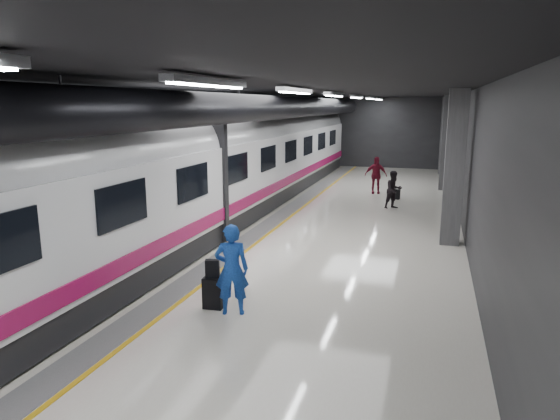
% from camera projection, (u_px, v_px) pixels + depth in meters
% --- Properties ---
extents(ground, '(40.00, 40.00, 0.00)m').
position_uv_depth(ground, '(284.00, 249.00, 14.31)').
color(ground, silver).
rests_on(ground, ground).
extents(platform_hall, '(10.02, 40.02, 4.51)m').
position_uv_depth(platform_hall, '(284.00, 123.00, 14.55)').
color(platform_hall, black).
rests_on(platform_hall, ground).
extents(train, '(3.05, 38.00, 4.05)m').
position_uv_depth(train, '(179.00, 173.00, 14.81)').
color(train, black).
rests_on(train, ground).
extents(traveler_main, '(0.77, 0.63, 1.82)m').
position_uv_depth(traveler_main, '(232.00, 269.00, 9.71)').
color(traveler_main, blue).
rests_on(traveler_main, ground).
extents(suitcase_main, '(0.41, 0.28, 0.64)m').
position_uv_depth(suitcase_main, '(213.00, 293.00, 10.09)').
color(suitcase_main, black).
rests_on(suitcase_main, ground).
extents(shoulder_bag, '(0.31, 0.23, 0.37)m').
position_uv_depth(shoulder_bag, '(212.00, 268.00, 10.03)').
color(shoulder_bag, black).
rests_on(shoulder_bag, suitcase_main).
extents(traveler_far_a, '(0.93, 0.91, 1.50)m').
position_uv_depth(traveler_far_a, '(394.00, 190.00, 19.70)').
color(traveler_far_a, black).
rests_on(traveler_far_a, ground).
extents(traveler_far_b, '(1.06, 0.60, 1.71)m').
position_uv_depth(traveler_far_b, '(376.00, 175.00, 23.06)').
color(traveler_far_b, maroon).
rests_on(traveler_far_b, ground).
extents(suitcase_far, '(0.34, 0.26, 0.44)m').
position_uv_depth(suitcase_far, '(396.00, 194.00, 21.75)').
color(suitcase_far, black).
rests_on(suitcase_far, ground).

